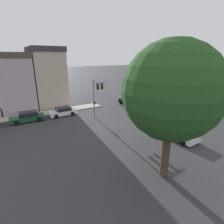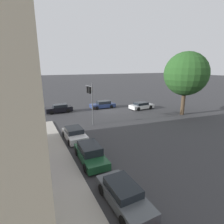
# 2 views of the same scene
# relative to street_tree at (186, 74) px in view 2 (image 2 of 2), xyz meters

# --- Properties ---
(ground_plane) EXTENTS (300.00, 300.00, 0.00)m
(ground_plane) POSITION_rel_street_tree_xyz_m (10.02, -8.21, -6.69)
(ground_plane) COLOR #333335
(street_tree) EXTENTS (6.89, 6.89, 10.15)m
(street_tree) POSITION_rel_street_tree_xyz_m (0.00, 0.00, 0.00)
(street_tree) COLOR #423323
(street_tree) RESTS_ON ground_plane
(traffic_signal) EXTENTS (0.64, 2.40, 5.74)m
(traffic_signal) POSITION_rel_street_tree_xyz_m (15.26, -2.38, -2.71)
(traffic_signal) COLOR #515456
(traffic_signal) RESTS_ON ground_plane
(crossing_car_0) EXTENTS (4.84, 2.19, 1.41)m
(crossing_car_0) POSITION_rel_street_tree_xyz_m (10.00, -10.30, -6.01)
(crossing_car_0) COLOR navy
(crossing_car_0) RESTS_ON ground_plane
(crossing_car_1) EXTENTS (4.70, 2.18, 1.30)m
(crossing_car_1) POSITION_rel_street_tree_xyz_m (3.76, -6.31, -6.05)
(crossing_car_1) COLOR silver
(crossing_car_1) RESTS_ON ground_plane
(crossing_car_2) EXTENTS (4.52, 1.99, 1.44)m
(crossing_car_2) POSITION_rel_street_tree_xyz_m (18.18, -10.65, -5.99)
(crossing_car_2) COLOR black
(crossing_car_2) RESTS_ON ground_plane
(parked_car_0) EXTENTS (2.06, 4.18, 1.30)m
(parked_car_0) POSITION_rel_street_tree_xyz_m (18.85, 2.09, -6.06)
(parked_car_0) COLOR silver
(parked_car_0) RESTS_ON ground_plane
(parked_car_1) EXTENTS (2.05, 4.69, 1.44)m
(parked_car_1) POSITION_rel_street_tree_xyz_m (18.83, 7.21, -6.01)
(parked_car_1) COLOR #194728
(parked_car_1) RESTS_ON ground_plane
(parked_car_2) EXTENTS (1.84, 4.32, 1.30)m
(parked_car_2) POSITION_rel_street_tree_xyz_m (18.78, 12.71, -6.05)
(parked_car_2) COLOR #4C5156
(parked_car_2) RESTS_ON ground_plane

